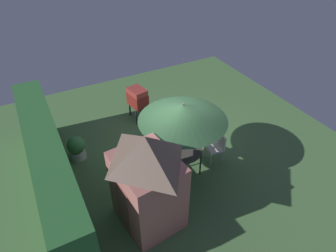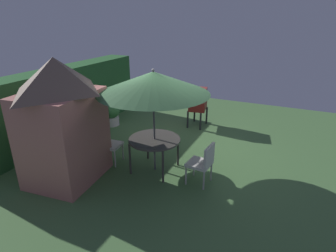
# 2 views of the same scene
# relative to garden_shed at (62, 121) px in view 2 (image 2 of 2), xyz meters

# --- Properties ---
(ground_plane) EXTENTS (11.00, 11.00, 0.00)m
(ground_plane) POSITION_rel_garden_shed_xyz_m (1.86, -1.67, -1.32)
(ground_plane) COLOR #47703D
(hedge_backdrop) EXTENTS (6.03, 0.78, 1.94)m
(hedge_backdrop) POSITION_rel_garden_shed_xyz_m (1.86, 1.83, -0.35)
(hedge_backdrop) COLOR #28602D
(hedge_backdrop) RESTS_ON ground
(garden_shed) EXTENTS (1.75, 1.51, 2.59)m
(garden_shed) POSITION_rel_garden_shed_xyz_m (0.00, 0.00, 0.00)
(garden_shed) COLOR #B26B60
(garden_shed) RESTS_ON ground
(patio_table) EXTENTS (1.15, 1.15, 0.77)m
(patio_table) POSITION_rel_garden_shed_xyz_m (1.08, -1.54, -0.62)
(patio_table) COLOR #47423D
(patio_table) RESTS_ON ground
(patio_umbrella) EXTENTS (2.36, 2.36, 2.32)m
(patio_umbrella) POSITION_rel_garden_shed_xyz_m (1.08, -1.54, 0.71)
(patio_umbrella) COLOR #4C4C51
(patio_umbrella) RESTS_ON ground
(bbq_grill) EXTENTS (0.78, 0.62, 1.20)m
(bbq_grill) POSITION_rel_garden_shed_xyz_m (4.11, -1.50, -0.47)
(bbq_grill) COLOR maroon
(bbq_grill) RESTS_ON ground
(chair_near_shed) EXTENTS (0.50, 0.50, 0.90)m
(chair_near_shed) POSITION_rel_garden_shed_xyz_m (0.98, -2.71, -0.80)
(chair_near_shed) COLOR silver
(chair_near_shed) RESTS_ON ground
(chair_far_side) EXTENTS (0.51, 0.51, 0.90)m
(chair_far_side) POSITION_rel_garden_shed_xyz_m (0.95, -0.35, -0.80)
(chair_far_side) COLOR silver
(chair_far_side) RESTS_ON ground
(potted_plant_by_shed) EXTENTS (0.54, 0.54, 0.78)m
(potted_plant_by_shed) POSITION_rel_garden_shed_xyz_m (3.00, 1.01, -0.91)
(potted_plant_by_shed) COLOR silver
(potted_plant_by_shed) RESTS_ON ground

